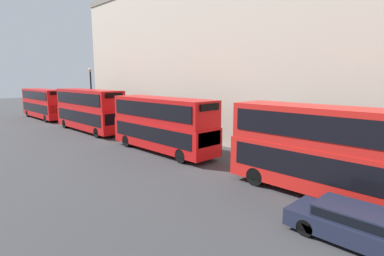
{
  "coord_description": "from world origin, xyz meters",
  "views": [
    {
      "loc": [
        -12.75,
        0.93,
        5.75
      ],
      "look_at": [
        0.48,
        14.61,
        2.56
      ],
      "focal_mm": 28.0,
      "sensor_mm": 36.0,
      "label": 1
    }
  ],
  "objects_px": {
    "bus_leading": "(338,150)",
    "car_dark_sedan": "(358,225)",
    "bus_third_in_queue": "(89,109)",
    "bus_second_in_queue": "(162,122)",
    "pedestrian": "(60,110)",
    "bus_trailing": "(44,103)"
  },
  "relations": [
    {
      "from": "bus_second_in_queue",
      "to": "car_dark_sedan",
      "type": "height_order",
      "value": "bus_second_in_queue"
    },
    {
      "from": "bus_second_in_queue",
      "to": "bus_leading",
      "type": "bearing_deg",
      "value": -90.0
    },
    {
      "from": "bus_leading",
      "to": "car_dark_sedan",
      "type": "relative_size",
      "value": 2.23
    },
    {
      "from": "bus_second_in_queue",
      "to": "bus_third_in_queue",
      "type": "xyz_separation_m",
      "value": [
        -0.0,
        12.75,
        0.14
      ]
    },
    {
      "from": "bus_trailing",
      "to": "bus_third_in_queue",
      "type": "bearing_deg",
      "value": -90.0
    },
    {
      "from": "bus_second_in_queue",
      "to": "pedestrian",
      "type": "relative_size",
      "value": 5.5
    },
    {
      "from": "bus_leading",
      "to": "bus_third_in_queue",
      "type": "distance_m",
      "value": 25.91
    },
    {
      "from": "bus_third_in_queue",
      "to": "bus_leading",
      "type": "bearing_deg",
      "value": -90.0
    },
    {
      "from": "bus_second_in_queue",
      "to": "car_dark_sedan",
      "type": "bearing_deg",
      "value": -102.61
    },
    {
      "from": "bus_trailing",
      "to": "car_dark_sedan",
      "type": "xyz_separation_m",
      "value": [
        -3.4,
        -42.17,
        -1.62
      ]
    },
    {
      "from": "bus_second_in_queue",
      "to": "pedestrian",
      "type": "bearing_deg",
      "value": 84.26
    },
    {
      "from": "bus_third_in_queue",
      "to": "bus_trailing",
      "type": "bearing_deg",
      "value": 90.0
    },
    {
      "from": "bus_third_in_queue",
      "to": "bus_trailing",
      "type": "distance_m",
      "value": 14.22
    },
    {
      "from": "bus_leading",
      "to": "pedestrian",
      "type": "height_order",
      "value": "bus_leading"
    },
    {
      "from": "bus_third_in_queue",
      "to": "car_dark_sedan",
      "type": "relative_size",
      "value": 2.32
    },
    {
      "from": "bus_trailing",
      "to": "pedestrian",
      "type": "xyz_separation_m",
      "value": [
        2.94,
        2.24,
        -1.46
      ]
    },
    {
      "from": "bus_leading",
      "to": "pedestrian",
      "type": "distance_m",
      "value": 42.5
    },
    {
      "from": "bus_third_in_queue",
      "to": "pedestrian",
      "type": "height_order",
      "value": "bus_third_in_queue"
    },
    {
      "from": "car_dark_sedan",
      "to": "bus_second_in_queue",
      "type": "bearing_deg",
      "value": 77.39
    },
    {
      "from": "bus_third_in_queue",
      "to": "car_dark_sedan",
      "type": "distance_m",
      "value": 28.22
    },
    {
      "from": "bus_third_in_queue",
      "to": "pedestrian",
      "type": "bearing_deg",
      "value": 79.89
    },
    {
      "from": "bus_leading",
      "to": "car_dark_sedan",
      "type": "distance_m",
      "value": 4.33
    }
  ]
}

